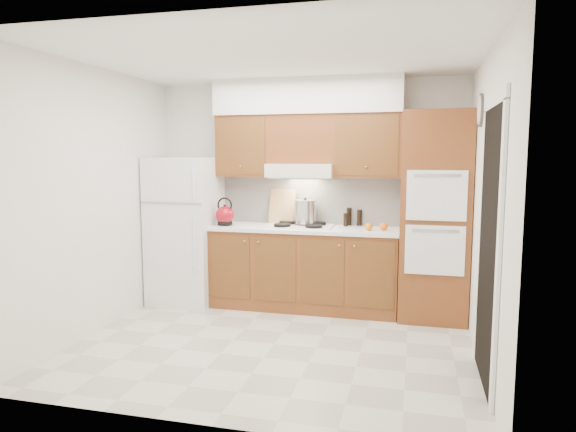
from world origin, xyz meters
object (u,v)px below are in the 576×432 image
(fridge, at_px, (186,230))
(stock_pot, at_px, (305,212))
(oven_cabinet, at_px, (434,217))
(kettle, at_px, (225,215))

(fridge, height_order, stock_pot, fridge)
(stock_pot, bearing_deg, oven_cabinet, -5.03)
(oven_cabinet, bearing_deg, kettle, -177.86)
(fridge, relative_size, stock_pot, 6.70)
(kettle, distance_m, stock_pot, 0.93)
(fridge, xyz_separation_m, stock_pot, (1.42, 0.16, 0.24))
(oven_cabinet, xyz_separation_m, stock_pot, (-1.43, 0.13, -0.00))
(fridge, xyz_separation_m, oven_cabinet, (2.85, 0.03, 0.24))
(oven_cabinet, distance_m, kettle, 2.33)
(oven_cabinet, relative_size, kettle, 10.21)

